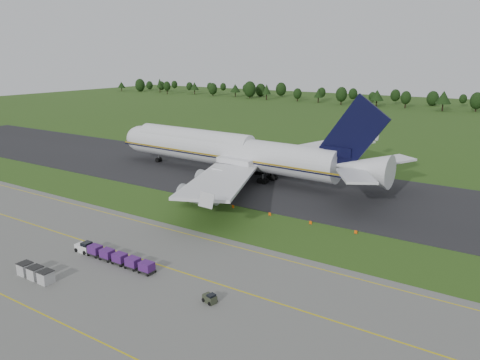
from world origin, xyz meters
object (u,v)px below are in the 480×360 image
Objects in this scene: utility_cart at (210,299)px; uld_row at (35,273)px; edge_markers at (290,218)px; aircraft at (230,151)px; baggage_train at (112,256)px.

uld_row reaches higher than utility_cart.
aircraft is at bearing 142.58° from edge_markers.
aircraft is 36.90m from edge_markers.
baggage_train is at bearing 175.22° from utility_cart.
utility_cart reaches higher than edge_markers.
edge_markers is at bearing 99.93° from utility_cart.
edge_markers is at bearing 66.06° from baggage_train.
baggage_train is 2.46× the size of uld_row.
uld_row is (10.34, -63.47, -5.53)m from aircraft.
uld_row reaches higher than edge_markers.
utility_cart is 25.70m from uld_row.
baggage_train is at bearing 65.17° from uld_row.
uld_row is 45.34m from edge_markers.
edge_markers is at bearing 65.85° from uld_row.
aircraft is at bearing 99.26° from uld_row.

